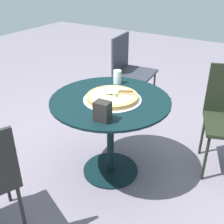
% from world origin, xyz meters
% --- Properties ---
extents(ground_plane, '(10.00, 10.00, 0.00)m').
position_xyz_m(ground_plane, '(0.00, 0.00, 0.00)').
color(ground_plane, slate).
extents(patio_table, '(0.92, 0.92, 0.70)m').
position_xyz_m(patio_table, '(0.00, 0.00, 0.53)').
color(patio_table, black).
rests_on(patio_table, ground).
extents(pizza_on_tray, '(0.44, 0.44, 0.05)m').
position_xyz_m(pizza_on_tray, '(-0.00, -0.02, 0.72)').
color(pizza_on_tray, silver).
rests_on(pizza_on_tray, patio_table).
extents(pizza_server, '(0.14, 0.21, 0.02)m').
position_xyz_m(pizza_server, '(0.04, -0.05, 0.76)').
color(pizza_server, silver).
rests_on(pizza_server, pizza_on_tray).
extents(drinking_cup, '(0.07, 0.07, 0.12)m').
position_xyz_m(drinking_cup, '(0.29, 0.12, 0.76)').
color(drinking_cup, silver).
rests_on(drinking_cup, patio_table).
extents(napkin_dispenser, '(0.09, 0.11, 0.13)m').
position_xyz_m(napkin_dispenser, '(-0.30, -0.13, 0.77)').
color(napkin_dispenser, black).
rests_on(napkin_dispenser, patio_table).
extents(patio_chair_near, '(0.48, 0.48, 0.86)m').
position_xyz_m(patio_chair_near, '(1.25, 0.53, 0.49)').
color(patio_chair_near, '#2B2D37').
rests_on(patio_chair_near, ground).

